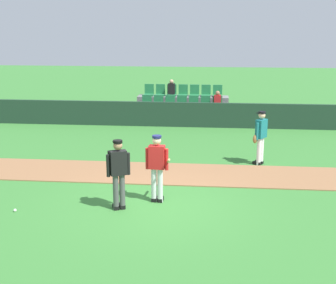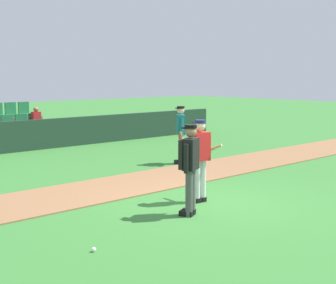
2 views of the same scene
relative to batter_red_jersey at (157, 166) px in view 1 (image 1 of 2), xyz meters
name	(u,v)px [view 1 (image 1 of 2)]	position (x,y,z in m)	size (l,w,h in m)	color
ground_plane	(153,204)	(-0.09, -0.19, -0.97)	(80.00, 80.00, 0.00)	#387A33
infield_dirt_path	(164,173)	(-0.09, 2.33, -0.95)	(28.00, 2.15, 0.03)	#936642
dugout_fence	(180,115)	(-0.09, 9.20, -0.42)	(20.00, 0.16, 1.10)	#1E3828
stadium_bleachers	(182,110)	(-0.08, 10.65, -0.48)	(4.45, 2.10, 1.90)	slate
batter_red_jersey	(157,166)	(0.00, 0.00, 0.00)	(0.66, 0.79, 1.76)	silver
umpire_home_plate	(118,170)	(-0.89, -0.57, 0.03)	(0.54, 0.43, 1.76)	#4C4C4C
runner_teal_jersey	(261,136)	(2.92, 3.62, -0.01)	(0.51, 0.56, 1.76)	white
baseball	(15,210)	(-3.39, -1.01, -0.93)	(0.07, 0.07, 0.07)	white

